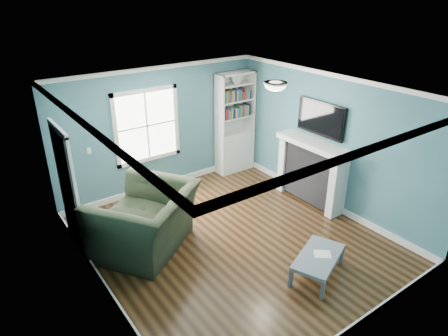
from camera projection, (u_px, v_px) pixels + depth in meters
floor at (233, 240)px, 6.90m from camera, size 5.00×5.00×0.00m
room_walls at (234, 156)px, 6.23m from camera, size 5.00×5.00×5.00m
trim at (233, 176)px, 6.38m from camera, size 4.50×5.00×2.60m
window at (147, 126)px, 7.96m from camera, size 1.40×0.06×1.50m
bookshelf at (235, 133)px, 9.14m from camera, size 0.90×0.35×2.31m
fireplace at (311, 172)px, 7.88m from camera, size 0.44×1.58×1.30m
tv at (321, 119)px, 7.49m from camera, size 0.06×1.10×0.65m
door at (68, 189)px, 6.30m from camera, size 0.12×0.98×2.17m
ceiling_fixture at (275, 85)px, 6.38m from camera, size 0.38×0.38×0.15m
light_switch at (89, 151)px, 7.43m from camera, size 0.08×0.01×0.12m
recliner at (144, 211)px, 6.43m from camera, size 1.89×1.76×1.39m
coffee_table at (318, 258)px, 5.95m from camera, size 1.10×0.86×0.35m
paper_sheet at (322, 254)px, 5.96m from camera, size 0.32×0.31×0.00m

